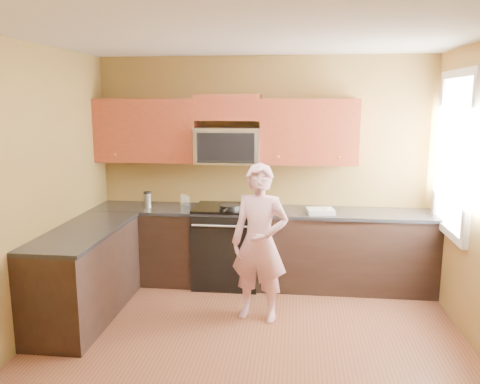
# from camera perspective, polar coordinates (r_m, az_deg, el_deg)

# --- Properties ---
(floor) EXTENTS (4.00, 4.00, 0.00)m
(floor) POSITION_cam_1_polar(r_m,az_deg,el_deg) (4.44, 0.65, -18.73)
(floor) COLOR brown
(floor) RESTS_ON ground
(ceiling) EXTENTS (4.00, 4.00, 0.00)m
(ceiling) POSITION_cam_1_polar(r_m,az_deg,el_deg) (3.90, 0.74, 18.37)
(ceiling) COLOR white
(ceiling) RESTS_ON ground
(wall_back) EXTENTS (4.00, 0.00, 4.00)m
(wall_back) POSITION_cam_1_polar(r_m,az_deg,el_deg) (5.91, 2.72, 2.65)
(wall_back) COLOR brown
(wall_back) RESTS_ON ground
(wall_front) EXTENTS (4.00, 0.00, 4.00)m
(wall_front) POSITION_cam_1_polar(r_m,az_deg,el_deg) (2.06, -5.28, -13.17)
(wall_front) COLOR brown
(wall_front) RESTS_ON ground
(wall_left) EXTENTS (0.00, 4.00, 4.00)m
(wall_left) POSITION_cam_1_polar(r_m,az_deg,el_deg) (4.61, -24.89, -0.68)
(wall_left) COLOR brown
(wall_left) RESTS_ON ground
(cabinet_back_run) EXTENTS (4.00, 0.60, 0.88)m
(cabinet_back_run) POSITION_cam_1_polar(r_m,az_deg,el_deg) (5.82, 2.43, -6.67)
(cabinet_back_run) COLOR black
(cabinet_back_run) RESTS_ON floor
(cabinet_left_run) EXTENTS (0.60, 1.60, 0.88)m
(cabinet_left_run) POSITION_cam_1_polar(r_m,az_deg,el_deg) (5.21, -17.78, -9.32)
(cabinet_left_run) COLOR black
(cabinet_left_run) RESTS_ON floor
(countertop_back) EXTENTS (4.00, 0.62, 0.04)m
(countertop_back) POSITION_cam_1_polar(r_m,az_deg,el_deg) (5.69, 2.46, -2.28)
(countertop_back) COLOR black
(countertop_back) RESTS_ON cabinet_back_run
(countertop_left) EXTENTS (0.62, 1.60, 0.04)m
(countertop_left) POSITION_cam_1_polar(r_m,az_deg,el_deg) (5.07, -17.98, -4.43)
(countertop_left) COLOR black
(countertop_left) RESTS_ON cabinet_left_run
(stove) EXTENTS (0.76, 0.65, 0.95)m
(stove) POSITION_cam_1_polar(r_m,az_deg,el_deg) (5.83, -1.53, -6.29)
(stove) COLOR black
(stove) RESTS_ON floor
(microwave) EXTENTS (0.76, 0.40, 0.42)m
(microwave) POSITION_cam_1_polar(r_m,az_deg,el_deg) (5.74, -1.40, 3.42)
(microwave) COLOR silver
(microwave) RESTS_ON wall_back
(upper_cab_left) EXTENTS (1.22, 0.33, 0.75)m
(upper_cab_left) POSITION_cam_1_polar(r_m,az_deg,el_deg) (6.00, -10.78, 3.54)
(upper_cab_left) COLOR maroon
(upper_cab_left) RESTS_ON wall_back
(upper_cab_right) EXTENTS (1.12, 0.33, 0.75)m
(upper_cab_right) POSITION_cam_1_polar(r_m,az_deg,el_deg) (5.73, 8.02, 3.29)
(upper_cab_right) COLOR maroon
(upper_cab_right) RESTS_ON wall_back
(upper_cab_over_mw) EXTENTS (0.76, 0.33, 0.30)m
(upper_cab_over_mw) POSITION_cam_1_polar(r_m,az_deg,el_deg) (5.73, -1.38, 9.92)
(upper_cab_over_mw) COLOR maroon
(upper_cab_over_mw) RESTS_ON wall_back
(window) EXTENTS (0.06, 1.06, 1.66)m
(window) POSITION_cam_1_polar(r_m,az_deg,el_deg) (5.31, 23.99, 4.06)
(window) COLOR white
(window) RESTS_ON wall_right
(woman) EXTENTS (0.64, 0.49, 1.58)m
(woman) POSITION_cam_1_polar(r_m,az_deg,el_deg) (4.84, 2.33, -6.00)
(woman) COLOR pink
(woman) RESTS_ON floor
(frying_pan) EXTENTS (0.31, 0.46, 0.06)m
(frying_pan) POSITION_cam_1_polar(r_m,az_deg,el_deg) (5.57, -1.18, -2.04)
(frying_pan) COLOR black
(frying_pan) RESTS_ON stove
(butter_tub) EXTENTS (0.12, 0.12, 0.08)m
(butter_tub) POSITION_cam_1_polar(r_m,az_deg,el_deg) (5.66, 3.06, -2.17)
(butter_tub) COLOR yellow
(butter_tub) RESTS_ON countertop_back
(toast_slice) EXTENTS (0.14, 0.14, 0.01)m
(toast_slice) POSITION_cam_1_polar(r_m,az_deg,el_deg) (5.49, 4.47, -2.51)
(toast_slice) COLOR #B27F47
(toast_slice) RESTS_ON countertop_back
(napkin_a) EXTENTS (0.11, 0.12, 0.06)m
(napkin_a) POSITION_cam_1_polar(r_m,az_deg,el_deg) (5.48, 3.52, -2.28)
(napkin_a) COLOR silver
(napkin_a) RESTS_ON countertop_back
(napkin_b) EXTENTS (0.14, 0.15, 0.07)m
(napkin_b) POSITION_cam_1_polar(r_m,az_deg,el_deg) (5.59, 10.16, -2.13)
(napkin_b) COLOR silver
(napkin_b) RESTS_ON countertop_back
(dish_towel) EXTENTS (0.33, 0.28, 0.05)m
(dish_towel) POSITION_cam_1_polar(r_m,az_deg,el_deg) (5.58, 9.43, -2.22)
(dish_towel) COLOR white
(dish_towel) RESTS_ON countertop_back
(travel_mug) EXTENTS (0.12, 0.12, 0.19)m
(travel_mug) POSITION_cam_1_polar(r_m,az_deg,el_deg) (5.90, -10.80, -1.79)
(travel_mug) COLOR silver
(travel_mug) RESTS_ON countertop_back
(glass_b) EXTENTS (0.09, 0.09, 0.12)m
(glass_b) POSITION_cam_1_polar(r_m,az_deg,el_deg) (5.91, -6.24, -1.05)
(glass_b) COLOR silver
(glass_b) RESTS_ON countertop_back
(glass_c) EXTENTS (0.09, 0.09, 0.12)m
(glass_c) POSITION_cam_1_polar(r_m,az_deg,el_deg) (6.03, -6.68, -0.82)
(glass_c) COLOR silver
(glass_c) RESTS_ON countertop_back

